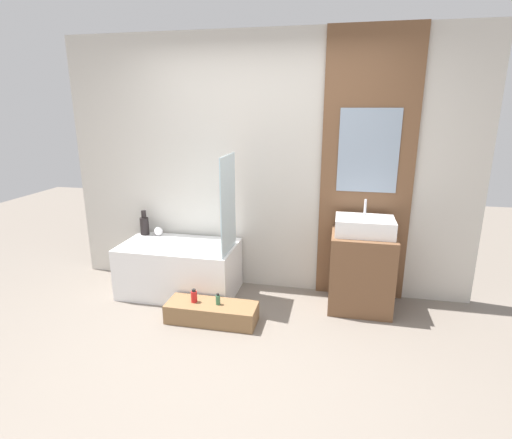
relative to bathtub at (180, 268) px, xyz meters
name	(u,v)px	position (x,y,z in m)	size (l,w,h in m)	color
ground_plane	(223,373)	(0.81, -1.20, -0.27)	(12.00, 12.00, 0.00)	slate
wall_tiled_back	(264,166)	(0.81, 0.38, 1.03)	(4.20, 0.06, 2.60)	beige
wall_wood_accent	(367,169)	(1.83, 0.33, 1.05)	(0.87, 0.04, 2.60)	brown
bathtub	(180,268)	(0.00, 0.00, 0.00)	(1.17, 0.67, 0.53)	white
glass_shower_screen	(228,204)	(0.56, -0.08, 0.73)	(0.01, 0.48, 0.93)	silver
wooden_step_bench	(212,312)	(0.51, -0.50, -0.18)	(0.82, 0.30, 0.18)	olive
vanity_cabinet	(361,271)	(1.83, 0.06, 0.10)	(0.58, 0.51, 0.75)	brown
sink	(365,226)	(1.83, 0.06, 0.56)	(0.53, 0.37, 0.31)	white
vase_tall_dark	(144,225)	(-0.49, 0.24, 0.37)	(0.09, 0.09, 0.27)	black
vase_round_light	(158,231)	(-0.33, 0.24, 0.31)	(0.09, 0.09, 0.09)	white
bottle_soap_primary	(194,296)	(0.34, -0.50, -0.04)	(0.06, 0.06, 0.12)	red
bottle_soap_secondary	(218,299)	(0.57, -0.50, -0.04)	(0.04, 0.04, 0.11)	#38704C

